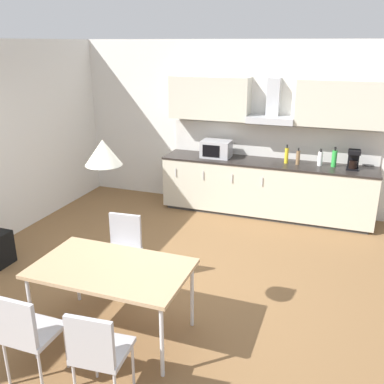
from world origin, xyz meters
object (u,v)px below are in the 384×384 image
object	(u,v)px
bottle_brown	(298,157)
microwave	(216,149)
coffee_maker	(353,159)
chair_near_right	(97,349)
dining_table	(111,271)
pendant_lamp	(103,152)
bottle_white	(320,158)
bottle_yellow	(286,155)
chair_far_left	(123,245)
chair_near_left	(26,330)
bottle_green	(334,158)

from	to	relation	value
bottle_brown	microwave	bearing A→B (deg)	-179.91
coffee_maker	chair_near_right	world-z (taller)	coffee_maker
coffee_maker	bottle_brown	size ratio (longest dim) A/B	1.13
dining_table	pendant_lamp	world-z (taller)	pendant_lamp
microwave	bottle_white	distance (m)	1.67
bottle_yellow	chair_far_left	world-z (taller)	bottle_yellow
bottle_yellow	chair_far_left	xyz separation A→B (m)	(-1.43, -2.80, -0.50)
dining_table	pendant_lamp	size ratio (longest dim) A/B	4.57
coffee_maker	chair_near_left	xyz separation A→B (m)	(-2.42, -4.44, -0.52)
chair_near_right	chair_far_left	distance (m)	1.76
bottle_yellow	chair_near_right	size ratio (longest dim) A/B	0.34
bottle_green	chair_far_left	bearing A→B (deg)	-127.06
bottle_brown	chair_far_left	xyz separation A→B (m)	(-1.61, -2.78, -0.48)
bottle_yellow	bottle_green	bearing A→B (deg)	3.45
bottle_green	bottle_brown	size ratio (longest dim) A/B	1.17
bottle_white	dining_table	world-z (taller)	bottle_white
bottle_green	chair_near_left	xyz separation A→B (m)	(-2.14, -4.47, -0.50)
microwave	bottle_white	world-z (taller)	microwave
bottle_white	bottle_yellow	size ratio (longest dim) A/B	0.90
bottle_yellow	chair_near_left	size ratio (longest dim) A/B	0.34
microwave	coffee_maker	world-z (taller)	coffee_maker
chair_near_right	chair_near_left	xyz separation A→B (m)	(-0.66, -0.00, 0.00)
bottle_green	chair_near_left	size ratio (longest dim) A/B	0.36
coffee_maker	bottle_green	distance (m)	0.28
dining_table	bottle_yellow	bearing A→B (deg)	73.19
dining_table	chair_near_right	distance (m)	0.90
bottle_white	chair_near_left	world-z (taller)	bottle_white
bottle_green	bottle_white	distance (m)	0.21
chair_far_left	chair_near_right	bearing A→B (deg)	-67.59
chair_near_right	bottle_green	bearing A→B (deg)	71.74
bottle_green	bottle_yellow	size ratio (longest dim) A/B	1.04
bottle_white	pendant_lamp	distance (m)	4.07
coffee_maker	chair_far_left	size ratio (longest dim) A/B	0.34
coffee_maker	bottle_brown	xyz separation A→B (m)	(-0.82, -0.02, -0.04)
bottle_brown	pendant_lamp	size ratio (longest dim) A/B	0.83
microwave	coffee_maker	xyz separation A→B (m)	(2.15, 0.03, 0.01)
chair_far_left	bottle_white	bearing A→B (deg)	55.65
coffee_maker	dining_table	bearing A→B (deg)	-119.96
bottle_white	pendant_lamp	bearing A→B (deg)	-113.71
bottle_yellow	bottle_brown	world-z (taller)	bottle_yellow
bottle_white	bottle_brown	world-z (taller)	bottle_white
coffee_maker	microwave	bearing A→B (deg)	-179.30
pendant_lamp	microwave	bearing A→B (deg)	91.01
bottle_yellow	bottle_brown	xyz separation A→B (m)	(0.18, -0.02, -0.01)
bottle_white	bottle_brown	distance (m)	0.34
dining_table	pendant_lamp	xyz separation A→B (m)	(0.00, 0.00, 1.15)
coffee_maker	pendant_lamp	size ratio (longest dim) A/B	0.94
bottle_brown	dining_table	world-z (taller)	bottle_brown
bottle_brown	chair_near_left	xyz separation A→B (m)	(-1.60, -4.41, -0.48)
chair_near_right	chair_far_left	world-z (taller)	same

